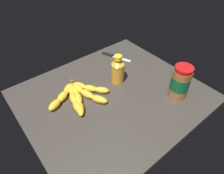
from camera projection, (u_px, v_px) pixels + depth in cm
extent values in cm
cube|color=#38332D|center=(113.00, 97.00, 93.69)|extent=(79.96, 70.33, 3.64)
ellipsoid|color=gold|center=(68.00, 89.00, 92.84)|extent=(7.65, 6.84, 3.45)
ellipsoid|color=gold|center=(63.00, 97.00, 88.94)|extent=(7.75, 6.38, 3.45)
ellipsoid|color=gold|center=(55.00, 105.00, 85.22)|extent=(7.73, 5.82, 3.45)
ellipsoid|color=gold|center=(72.00, 89.00, 92.60)|extent=(6.77, 8.23, 3.45)
ellipsoid|color=gold|center=(74.00, 98.00, 88.30)|extent=(5.72, 8.23, 3.45)
ellipsoid|color=gold|center=(78.00, 107.00, 84.29)|extent=(4.47, 7.92, 3.45)
ellipsoid|color=gold|center=(75.00, 89.00, 92.77)|extent=(5.21, 8.62, 3.24)
ellipsoid|color=gold|center=(78.00, 98.00, 88.31)|extent=(5.91, 8.69, 3.24)
ellipsoid|color=gold|center=(80.00, 109.00, 83.70)|extent=(6.54, 8.65, 3.24)
ellipsoid|color=gold|center=(78.00, 88.00, 93.41)|extent=(3.76, 8.08, 3.29)
ellipsoid|color=gold|center=(87.00, 94.00, 90.32)|extent=(5.29, 8.49, 3.29)
ellipsoid|color=gold|center=(99.00, 99.00, 88.04)|extent=(6.59, 8.52, 3.29)
ellipsoid|color=gold|center=(80.00, 86.00, 94.71)|extent=(5.88, 7.62, 3.08)
ellipsoid|color=gold|center=(90.00, 88.00, 93.26)|extent=(6.48, 7.51, 3.08)
ellipsoid|color=gold|center=(102.00, 90.00, 92.34)|extent=(6.96, 7.25, 3.08)
cylinder|color=brown|center=(72.00, 83.00, 95.85)|extent=(2.00, 2.00, 3.00)
cylinder|color=#9E602D|center=(180.00, 84.00, 87.40)|extent=(8.08, 8.08, 14.19)
cylinder|color=#0F592D|center=(180.00, 82.00, 86.92)|extent=(8.24, 8.24, 6.38)
cylinder|color=#B71414|center=(184.00, 69.00, 82.03)|extent=(7.77, 7.77, 1.84)
cylinder|color=gold|center=(118.00, 73.00, 96.38)|extent=(6.37, 6.37, 10.26)
cone|color=gold|center=(118.00, 62.00, 92.15)|extent=(6.37, 6.37, 2.36)
cylinder|color=yellow|center=(118.00, 58.00, 90.62)|extent=(3.58, 3.58, 2.21)
cube|color=silver|center=(122.00, 59.00, 113.98)|extent=(6.12, 10.84, 0.50)
cube|color=black|center=(108.00, 54.00, 116.83)|extent=(4.30, 7.05, 1.20)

